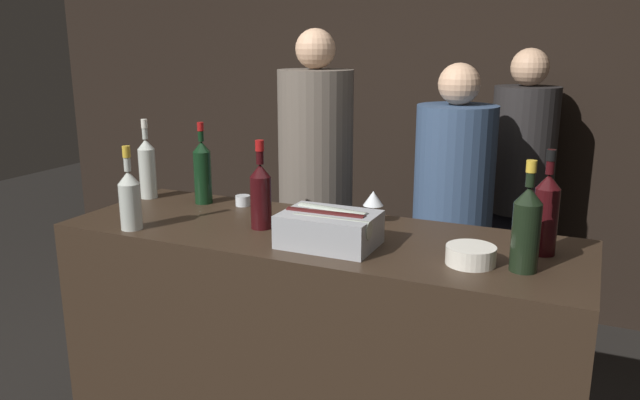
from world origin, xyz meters
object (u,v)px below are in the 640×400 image
(person_grey_polo, at_px, (520,182))
(champagne_bottle, at_px, (526,227))
(bowl_white, at_px, (471,255))
(rose_wine_bottle, at_px, (130,198))
(person_blond_tee, at_px, (316,180))
(red_wine_bottle_black_foil, at_px, (546,212))
(candle_votive, at_px, (243,201))
(person_in_hoodie, at_px, (452,207))
(white_wine_bottle, at_px, (147,167))
(red_wine_bottle_tall, at_px, (261,193))
(wine_glass, at_px, (373,200))
(ice_bin_with_bottles, at_px, (329,227))
(red_wine_bottle_burgundy, at_px, (202,171))

(person_grey_polo, bearing_deg, champagne_bottle, -97.03)
(bowl_white, height_order, rose_wine_bottle, rose_wine_bottle)
(person_blond_tee, bearing_deg, champagne_bottle, -157.81)
(rose_wine_bottle, distance_m, champagne_bottle, 1.46)
(rose_wine_bottle, bearing_deg, person_grey_polo, 56.53)
(red_wine_bottle_black_foil, bearing_deg, champagne_bottle, -101.91)
(candle_votive, height_order, person_blond_tee, person_blond_tee)
(champagne_bottle, xyz_separation_m, person_in_hoodie, (-0.49, 1.18, -0.28))
(white_wine_bottle, distance_m, person_grey_polo, 2.10)
(person_grey_polo, bearing_deg, candle_votive, -140.59)
(red_wine_bottle_tall, xyz_separation_m, champagne_bottle, (1.00, -0.06, 0.01))
(bowl_white, height_order, wine_glass, wine_glass)
(red_wine_bottle_tall, height_order, red_wine_bottle_black_foil, red_wine_bottle_black_foil)
(wine_glass, bearing_deg, candle_votive, 178.83)
(red_wine_bottle_black_foil, xyz_separation_m, person_in_hoodie, (-0.53, 0.99, -0.28))
(person_blond_tee, bearing_deg, ice_bin_with_bottles, 179.94)
(ice_bin_with_bottles, bearing_deg, white_wine_bottle, 164.42)
(candle_votive, distance_m, white_wine_bottle, 0.50)
(ice_bin_with_bottles, xyz_separation_m, wine_glass, (0.05, 0.34, 0.03))
(ice_bin_with_bottles, bearing_deg, person_in_hoodie, 81.39)
(ice_bin_with_bottles, height_order, person_blond_tee, person_blond_tee)
(red_wine_bottle_burgundy, distance_m, red_wine_bottle_tall, 0.49)
(ice_bin_with_bottles, xyz_separation_m, candle_votive, (-0.57, 0.35, -0.05))
(champagne_bottle, relative_size, person_in_hoodie, 0.22)
(white_wine_bottle, distance_m, red_wine_bottle_black_foil, 1.76)
(candle_votive, bearing_deg, person_in_hoodie, 48.49)
(bowl_white, xyz_separation_m, red_wine_bottle_burgundy, (-1.26, 0.30, 0.12))
(red_wine_bottle_tall, distance_m, red_wine_bottle_black_foil, 1.05)
(champagne_bottle, bearing_deg, person_blond_tee, 139.36)
(rose_wine_bottle, xyz_separation_m, person_in_hoodie, (0.97, 1.34, -0.26))
(ice_bin_with_bottles, height_order, rose_wine_bottle, rose_wine_bottle)
(person_blond_tee, bearing_deg, white_wine_bottle, 119.56)
(person_in_hoodie, distance_m, person_blond_tee, 0.75)
(red_wine_bottle_tall, relative_size, person_in_hoodie, 0.21)
(white_wine_bottle, bearing_deg, person_in_hoodie, 36.51)
(ice_bin_with_bottles, bearing_deg, person_blond_tee, 117.11)
(white_wine_bottle, bearing_deg, person_grey_polo, 43.89)
(rose_wine_bottle, bearing_deg, bowl_white, 6.56)
(candle_votive, bearing_deg, red_wine_bottle_black_foil, -5.89)
(person_blond_tee, bearing_deg, red_wine_bottle_burgundy, 136.71)
(wine_glass, distance_m, person_in_hoodie, 0.91)
(rose_wine_bottle, height_order, red_wine_bottle_black_foil, red_wine_bottle_black_foil)
(person_in_hoodie, xyz_separation_m, person_blond_tee, (-0.73, -0.14, 0.10))
(wine_glass, height_order, person_grey_polo, person_grey_polo)
(white_wine_bottle, relative_size, person_blond_tee, 0.20)
(bowl_white, relative_size, person_grey_polo, 0.10)
(red_wine_bottle_black_foil, height_order, person_blond_tee, person_blond_tee)
(red_wine_bottle_burgundy, bearing_deg, bowl_white, -13.55)
(ice_bin_with_bottles, height_order, bowl_white, ice_bin_with_bottles)
(rose_wine_bottle, relative_size, person_grey_polo, 0.19)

